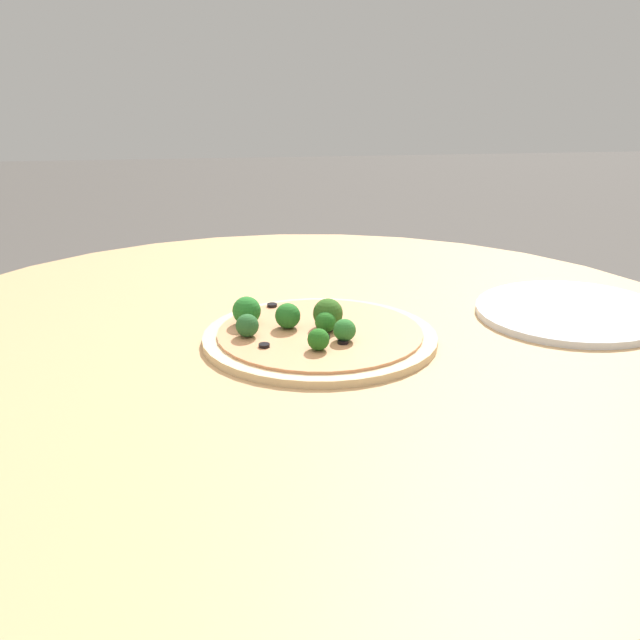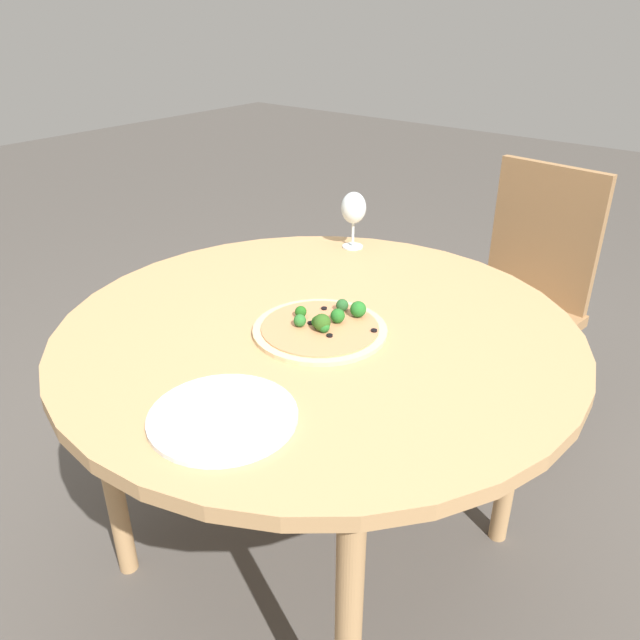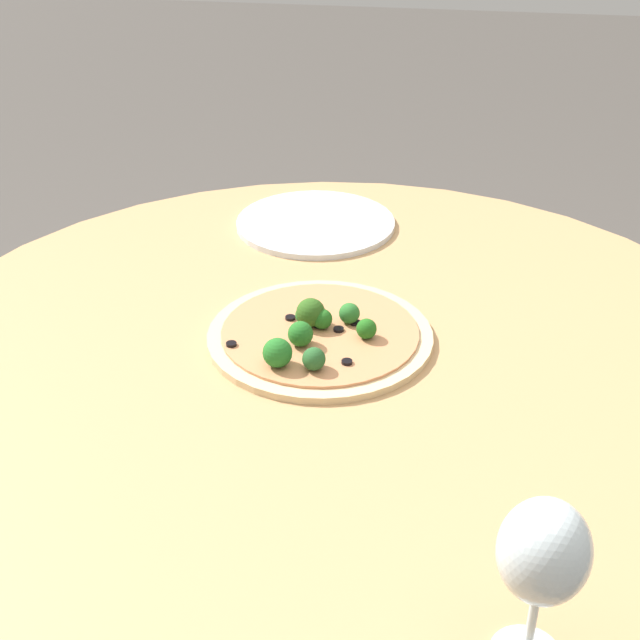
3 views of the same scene
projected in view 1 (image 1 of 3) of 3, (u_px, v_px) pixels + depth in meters
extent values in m
cylinder|color=tan|center=(304.00, 361.00, 1.13)|extent=(1.20, 1.20, 0.03)
cylinder|color=tan|center=(79.00, 481.00, 1.57)|extent=(0.05, 0.05, 0.70)
cylinder|color=tan|center=(490.00, 461.00, 1.64)|extent=(0.05, 0.05, 0.70)
cylinder|color=#DBBC89|center=(320.00, 338.00, 1.15)|extent=(0.30, 0.30, 0.01)
cylinder|color=tan|center=(320.00, 333.00, 1.15)|extent=(0.27, 0.27, 0.00)
sphere|color=#206019|center=(318.00, 339.00, 1.08)|extent=(0.03, 0.03, 0.03)
sphere|color=#296B29|center=(345.00, 330.00, 1.11)|extent=(0.03, 0.03, 0.03)
sphere|color=#216520|center=(288.00, 316.00, 1.15)|extent=(0.03, 0.03, 0.03)
sphere|color=#226924|center=(330.00, 316.00, 1.17)|extent=(0.03, 0.03, 0.03)
sphere|color=#2C561A|center=(328.00, 313.00, 1.15)|extent=(0.04, 0.04, 0.04)
sphere|color=#255727|center=(247.00, 325.00, 1.13)|extent=(0.03, 0.03, 0.03)
sphere|color=#22611C|center=(326.00, 322.00, 1.14)|extent=(0.03, 0.03, 0.03)
sphere|color=#226923|center=(247.00, 311.00, 1.17)|extent=(0.04, 0.04, 0.04)
cylinder|color=black|center=(272.00, 305.00, 1.24)|extent=(0.01, 0.01, 0.00)
cylinder|color=black|center=(343.00, 342.00, 1.11)|extent=(0.01, 0.01, 0.00)
cylinder|color=black|center=(264.00, 345.00, 1.10)|extent=(0.01, 0.01, 0.00)
cylinder|color=black|center=(328.00, 329.00, 1.15)|extent=(0.01, 0.01, 0.00)
cylinder|color=black|center=(325.00, 338.00, 1.12)|extent=(0.01, 0.01, 0.00)
cylinder|color=black|center=(334.00, 318.00, 1.19)|extent=(0.01, 0.01, 0.00)
cylinder|color=silver|center=(573.00, 312.00, 1.25)|extent=(0.27, 0.27, 0.01)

